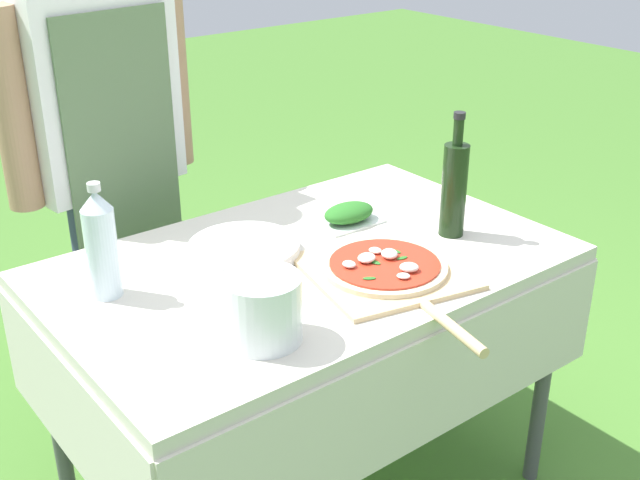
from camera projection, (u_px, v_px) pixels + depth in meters
name	position (u px, v px, depth m)	size (l,w,h in m)	color
prep_table	(308.00, 290.00, 1.96)	(1.24, 0.79, 0.74)	beige
person_cook	(104.00, 137.00, 2.21)	(0.58, 0.24, 1.55)	#333D56
pizza_on_peel	(387.00, 270.00, 1.84)	(0.41, 0.58, 0.05)	#D1B27F
oil_bottle	(454.00, 187.00, 2.00)	(0.06, 0.06, 0.32)	black
water_bottle	(101.00, 244.00, 1.71)	(0.07, 0.07, 0.26)	silver
herb_container	(349.00, 214.00, 2.10)	(0.17, 0.12, 0.05)	silver
mixing_tub	(262.00, 309.00, 1.57)	(0.16, 0.16, 0.14)	silver
plate_stack	(244.00, 249.00, 1.94)	(0.28, 0.28, 0.03)	white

